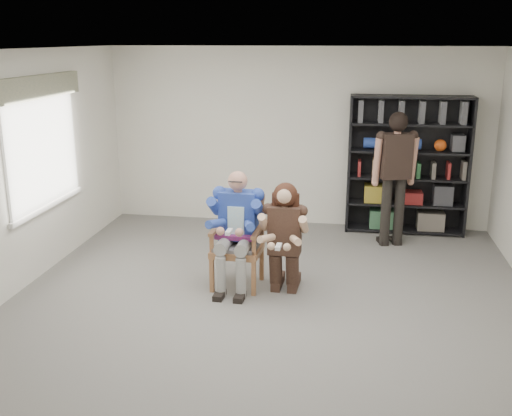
% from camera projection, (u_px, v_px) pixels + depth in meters
% --- Properties ---
extents(room_shell, '(6.00, 7.00, 2.80)m').
position_uv_depth(room_shell, '(266.00, 192.00, 6.12)').
color(room_shell, white).
rests_on(room_shell, ground).
extents(floor, '(6.00, 7.00, 0.01)m').
position_uv_depth(floor, '(265.00, 316.00, 6.51)').
color(floor, slate).
rests_on(floor, ground).
extents(window_left, '(0.16, 2.00, 1.75)m').
position_uv_depth(window_left, '(44.00, 145.00, 7.46)').
color(window_left, white).
rests_on(window_left, room_shell).
extents(armchair, '(0.67, 0.65, 1.10)m').
position_uv_depth(armchair, '(237.00, 243.00, 7.17)').
color(armchair, '#A96F3F').
rests_on(armchair, floor).
extents(seated_man, '(0.66, 0.89, 1.43)m').
position_uv_depth(seated_man, '(237.00, 230.00, 7.12)').
color(seated_man, navy).
rests_on(seated_man, floor).
extents(kneeling_woman, '(0.59, 0.91, 1.31)m').
position_uv_depth(kneeling_woman, '(284.00, 240.00, 6.94)').
color(kneeling_woman, '#331E1A').
rests_on(kneeling_woman, floor).
extents(bookshelf, '(1.80, 0.38, 2.10)m').
position_uv_depth(bookshelf, '(408.00, 166.00, 9.07)').
color(bookshelf, black).
rests_on(bookshelf, floor).
extents(standing_man, '(0.66, 0.48, 1.92)m').
position_uv_depth(standing_man, '(394.00, 181.00, 8.50)').
color(standing_man, black).
rests_on(standing_man, floor).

